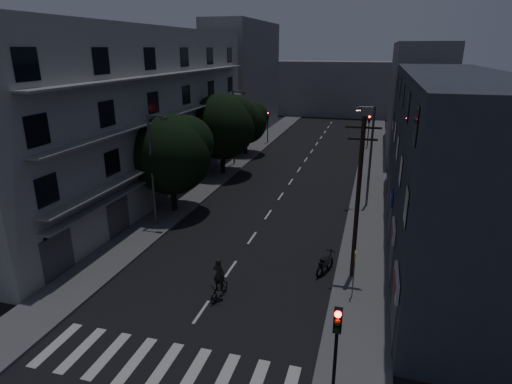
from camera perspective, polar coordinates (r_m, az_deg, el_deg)
The scene contains 23 objects.
ground at distance 42.22m, azimuth 4.78°, elevation 1.57°, with size 160.00×160.00×0.00m, color black.
sidewalk_left at distance 44.15m, azimuth -4.81°, elevation 2.44°, with size 3.00×90.00×0.15m, color #565659.
sidewalk_right at distance 41.52m, azimuth 14.99°, elevation 0.80°, with size 3.00×90.00×0.15m, color #565659.
crosswalk at distance 19.21m, azimuth -12.27°, elevation -21.84°, with size 10.90×3.00×0.01m.
lane_markings at distance 48.14m, azimuth 6.23°, elevation 3.68°, with size 0.15×60.50×0.01m.
building_left at distance 38.41m, azimuth -15.18°, elevation 10.00°, with size 7.00×36.00×14.00m.
building_right at distance 29.81m, azimuth 23.97°, elevation 3.73°, with size 6.19×28.00×11.00m.
building_far_left at distance 65.78m, azimuth -1.63°, elevation 14.85°, with size 6.00×20.00×16.00m, color slate.
building_far_right at distance 57.15m, azimuth 20.58°, elevation 11.62°, with size 6.00×20.00×13.00m, color slate.
building_far_end at distance 85.32m, azimuth 10.90°, elevation 13.39°, with size 24.00×8.00×10.00m, color slate.
tree_near at distance 33.25m, azimuth -11.13°, elevation 5.34°, with size 6.15×6.15×7.58m.
tree_mid at distance 43.12m, azimuth -4.45°, elevation 9.01°, with size 6.53×6.53×8.03m.
tree_far at distance 51.75m, azimuth -1.34°, elevation 9.51°, with size 5.15×5.15×6.37m.
traffic_signal_near at distance 15.39m, azimuth 10.67°, elevation -18.67°, with size 0.28×0.37×4.10m.
traffic_signal_far_right at distance 56.79m, azimuth 14.82°, elevation 8.66°, with size 0.28×0.37×4.10m.
traffic_signal_far_left at distance 58.01m, azimuth 1.57°, elevation 9.47°, with size 0.28×0.37×4.10m.
street_lamp_left_near at distance 30.79m, azimuth -13.58°, elevation 3.54°, with size 1.51×0.25×8.00m.
street_lamp_right at distance 34.99m, azimuth 14.87°, elevation 5.22°, with size 1.51×0.25×8.00m.
street_lamp_left_far at distance 46.64m, azimuth -2.86°, elevation 9.06°, with size 1.51×0.25×8.00m.
utility_pole at distance 23.36m, azimuth 13.45°, elevation -0.57°, with size 1.80×0.24×9.00m.
bus_stop_sign at distance 22.50m, azimuth 12.97°, elevation -9.58°, with size 0.06×0.35×2.52m.
motorcycle at distance 25.29m, azimuth 9.19°, elevation -9.54°, with size 0.92×1.93×1.29m.
cyclist at distance 22.63m, azimuth -4.92°, elevation -12.21°, with size 0.86×1.87×2.28m.
Camera 1 is at (7.50, -14.67, 12.35)m, focal length 30.00 mm.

